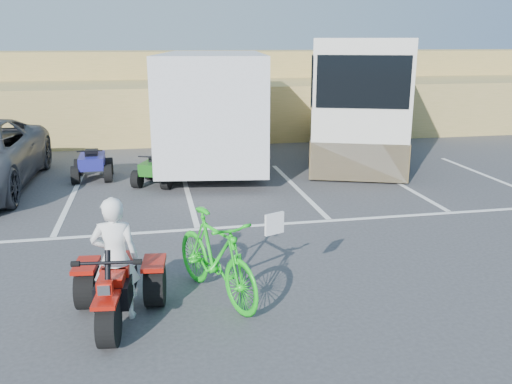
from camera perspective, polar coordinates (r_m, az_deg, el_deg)
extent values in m
plane|color=#39393C|center=(8.41, -4.61, -9.34)|extent=(100.00, 100.00, 0.00)
cube|color=white|center=(13.21, -18.93, -0.77)|extent=(0.12, 5.00, 0.01)
cube|color=white|center=(13.10, -7.17, -0.16)|extent=(0.12, 5.00, 0.01)
cube|color=white|center=(13.54, 4.29, 0.44)|extent=(0.12, 5.00, 0.01)
cube|color=white|center=(14.47, 14.66, 0.97)|extent=(0.12, 5.00, 0.01)
cube|color=white|center=(15.82, 23.52, 1.40)|extent=(0.12, 5.00, 0.01)
cube|color=white|center=(10.62, -6.13, -3.91)|extent=(28.00, 0.12, 0.01)
cube|color=#9B8C46|center=(21.75, -9.04, 8.74)|extent=(40.00, 6.00, 2.00)
cube|color=#9B8C46|center=(25.14, -9.49, 11.93)|extent=(40.00, 4.00, 2.20)
imported|color=white|center=(7.27, -14.59, -6.81)|extent=(0.64, 0.46, 1.66)
imported|color=#14BF19|center=(7.66, -4.25, -6.78)|extent=(1.38, 2.15, 1.26)
cube|color=silver|center=(16.01, -4.49, 9.27)|extent=(3.69, 7.20, 2.87)
cylinder|color=black|center=(16.22, -4.38, 4.43)|extent=(2.61, 1.15, 0.80)
cube|color=silver|center=(18.75, 10.53, 10.14)|extent=(5.68, 10.13, 3.56)
cube|color=brown|center=(18.91, 10.34, 6.27)|extent=(5.73, 10.15, 0.99)
cube|color=black|center=(13.74, 11.21, 11.29)|extent=(2.14, 0.79, 1.28)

